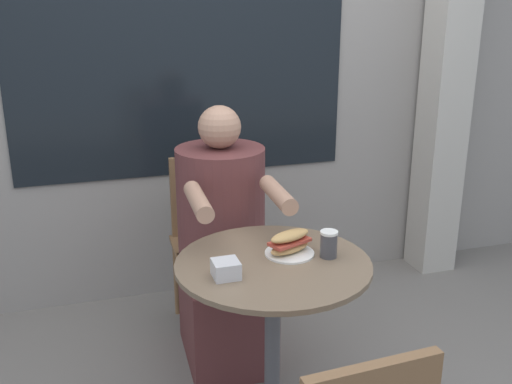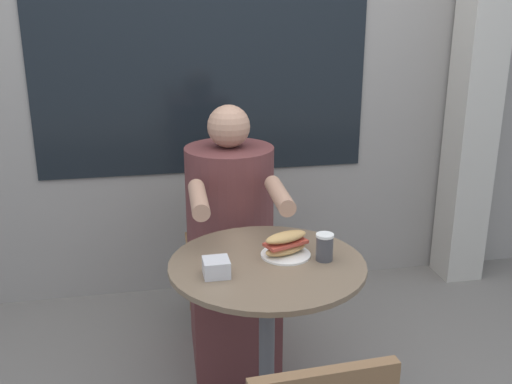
{
  "view_description": "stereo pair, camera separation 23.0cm",
  "coord_description": "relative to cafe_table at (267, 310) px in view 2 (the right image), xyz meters",
  "views": [
    {
      "loc": [
        -0.64,
        -1.88,
        1.65
      ],
      "look_at": [
        0.0,
        0.21,
        0.93
      ],
      "focal_mm": 42.0,
      "sensor_mm": 36.0,
      "label": 1
    },
    {
      "loc": [
        -0.42,
        -1.93,
        1.65
      ],
      "look_at": [
        0.0,
        0.21,
        0.93
      ],
      "focal_mm": 42.0,
      "sensor_mm": 36.0,
      "label": 2
    }
  ],
  "objects": [
    {
      "name": "cafe_table",
      "position": [
        0.0,
        0.0,
        0.0
      ],
      "size": [
        0.72,
        0.72,
        0.73
      ],
      "color": "brown",
      "rests_on": "ground_plane"
    },
    {
      "name": "drink_cup",
      "position": [
        0.21,
        -0.02,
        0.24
      ],
      "size": [
        0.07,
        0.07,
        0.1
      ],
      "color": "#424247",
      "rests_on": "cafe_table"
    },
    {
      "name": "lattice_pillar",
      "position": [
        1.44,
        1.14,
        0.67
      ],
      "size": [
        0.23,
        0.23,
        2.4
      ],
      "color": "#B2ADA3",
      "rests_on": "ground_plane"
    },
    {
      "name": "napkin_box",
      "position": [
        -0.19,
        -0.07,
        0.22
      ],
      "size": [
        0.09,
        0.09,
        0.06
      ],
      "rotation": [
        0.0,
        0.0,
        0.01
      ],
      "color": "silver",
      "rests_on": "cafe_table"
    },
    {
      "name": "sandwich_on_plate",
      "position": [
        0.08,
        0.05,
        0.23
      ],
      "size": [
        0.19,
        0.19,
        0.09
      ],
      "rotation": [
        0.0,
        0.0,
        0.37
      ],
      "color": "white",
      "rests_on": "cafe_table"
    },
    {
      "name": "seated_diner",
      "position": [
        -0.05,
        0.57,
        -0.02
      ],
      "size": [
        0.41,
        0.73,
        1.2
      ],
      "rotation": [
        0.0,
        0.0,
        3.1
      ],
      "color": "brown",
      "rests_on": "ground_plane"
    },
    {
      "name": "diner_chair",
      "position": [
        -0.04,
        0.92,
        -0.01
      ],
      "size": [
        0.39,
        0.39,
        0.87
      ],
      "rotation": [
        0.0,
        0.0,
        3.1
      ],
      "color": "brown",
      "rests_on": "ground_plane"
    },
    {
      "name": "storefront_wall",
      "position": [
        -0.0,
        1.31,
        0.87
      ],
      "size": [
        8.0,
        0.09,
        2.8
      ],
      "color": "gray",
      "rests_on": "ground_plane"
    }
  ]
}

